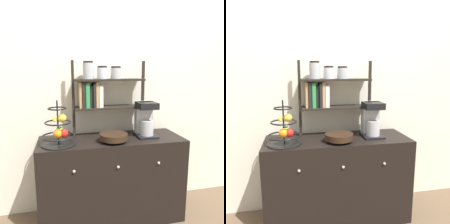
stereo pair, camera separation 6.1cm
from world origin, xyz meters
TOP-DOWN VIEW (x-y plane):
  - wall_back at (0.00, 0.50)m, footprint 7.00×0.05m
  - sideboard at (0.00, 0.23)m, footprint 1.30×0.47m
  - coffee_maker at (0.32, 0.25)m, footprint 0.18×0.22m
  - fruit_stand at (-0.46, 0.15)m, footprint 0.28×0.28m
  - wooden_bowl at (-0.01, 0.13)m, footprint 0.24×0.24m
  - shelf_hutch at (-0.08, 0.36)m, footprint 0.69×0.20m

SIDE VIEW (x-z plane):
  - sideboard at x=0.00m, z-range 0.00..0.78m
  - wooden_bowl at x=-0.01m, z-range 0.79..0.86m
  - fruit_stand at x=-0.46m, z-range 0.72..1.09m
  - coffee_maker at x=0.32m, z-range 0.78..1.10m
  - shelf_hutch at x=-0.08m, z-range 0.87..1.56m
  - wall_back at x=0.00m, z-range 0.00..2.60m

